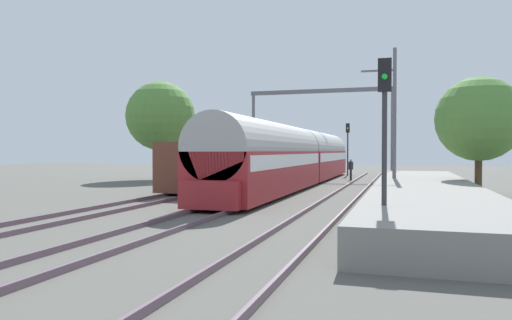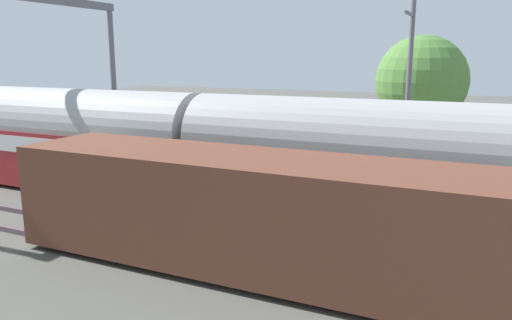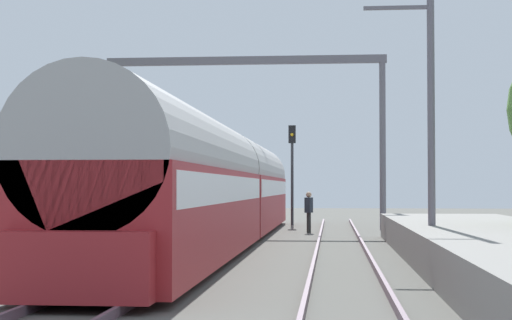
{
  "view_description": "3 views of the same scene",
  "coord_description": "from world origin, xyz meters",
  "px_view_note": "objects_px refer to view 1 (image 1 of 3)",
  "views": [
    {
      "loc": [
        7.02,
        -21.44,
        2.38
      ],
      "look_at": [
        0.0,
        1.46,
        1.93
      ],
      "focal_mm": 33.64,
      "sensor_mm": 36.0,
      "label": 1
    },
    {
      "loc": [
        -14.56,
        2.86,
        5.19
      ],
      "look_at": [
        0.68,
        9.95,
        1.67
      ],
      "focal_mm": 34.67,
      "sensor_mm": 36.0,
      "label": 2
    },
    {
      "loc": [
        3.9,
        -17.27,
        1.94
      ],
      "look_at": [
        0.0,
        26.43,
        3.33
      ],
      "focal_mm": 59.44,
      "sensor_mm": 36.0,
      "label": 3
    }
  ],
  "objects_px": {
    "passenger_train": "(299,157)",
    "freight_car": "(222,165)",
    "person_crossing": "(351,167)",
    "railway_signal_far": "(348,142)",
    "catenary_gantry": "(320,114)",
    "railway_signal_near": "(385,123)"
  },
  "relations": [
    {
      "from": "railway_signal_far",
      "to": "passenger_train",
      "type": "bearing_deg",
      "value": -97.92
    },
    {
      "from": "person_crossing",
      "to": "freight_car",
      "type": "bearing_deg",
      "value": 166.11
    },
    {
      "from": "passenger_train",
      "to": "railway_signal_far",
      "type": "xyz_separation_m",
      "value": [
        1.92,
        13.78,
        1.26
      ]
    },
    {
      "from": "freight_car",
      "to": "person_crossing",
      "type": "distance_m",
      "value": 13.09
    },
    {
      "from": "person_crossing",
      "to": "catenary_gantry",
      "type": "distance_m",
      "value": 5.94
    },
    {
      "from": "person_crossing",
      "to": "catenary_gantry",
      "type": "relative_size",
      "value": 0.14
    },
    {
      "from": "passenger_train",
      "to": "person_crossing",
      "type": "xyz_separation_m",
      "value": [
        2.94,
        6.75,
        -0.94
      ]
    },
    {
      "from": "railway_signal_far",
      "to": "catenary_gantry",
      "type": "xyz_separation_m",
      "value": [
        -1.92,
        -4.74,
        2.42
      ]
    },
    {
      "from": "person_crossing",
      "to": "passenger_train",
      "type": "bearing_deg",
      "value": 175.55
    },
    {
      "from": "catenary_gantry",
      "to": "freight_car",
      "type": "bearing_deg",
      "value": -107.5
    },
    {
      "from": "freight_car",
      "to": "catenary_gantry",
      "type": "relative_size",
      "value": 1.02
    },
    {
      "from": "person_crossing",
      "to": "railway_signal_far",
      "type": "bearing_deg",
      "value": 27.39
    },
    {
      "from": "freight_car",
      "to": "railway_signal_near",
      "type": "distance_m",
      "value": 18.9
    },
    {
      "from": "catenary_gantry",
      "to": "person_crossing",
      "type": "bearing_deg",
      "value": -37.9
    },
    {
      "from": "person_crossing",
      "to": "railway_signal_far",
      "type": "distance_m",
      "value": 7.44
    },
    {
      "from": "freight_car",
      "to": "railway_signal_far",
      "type": "bearing_deg",
      "value": 71.28
    },
    {
      "from": "freight_car",
      "to": "railway_signal_near",
      "type": "relative_size",
      "value": 2.65
    },
    {
      "from": "passenger_train",
      "to": "person_crossing",
      "type": "height_order",
      "value": "passenger_train"
    },
    {
      "from": "passenger_train",
      "to": "freight_car",
      "type": "relative_size",
      "value": 2.53
    },
    {
      "from": "railway_signal_near",
      "to": "railway_signal_far",
      "type": "relative_size",
      "value": 0.97
    },
    {
      "from": "freight_car",
      "to": "catenary_gantry",
      "type": "bearing_deg",
      "value": 72.5
    },
    {
      "from": "passenger_train",
      "to": "person_crossing",
      "type": "relative_size",
      "value": 18.99
    }
  ]
}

